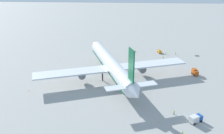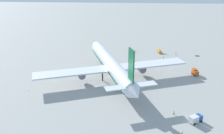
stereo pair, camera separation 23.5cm
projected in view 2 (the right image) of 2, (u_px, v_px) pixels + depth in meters
The scene contains 15 objects.
ground_plane at pixel (111, 77), 137.76m from camera, with size 600.00×600.00×0.00m, color #9E9E99.
airliner at pixel (112, 65), 133.97m from camera, with size 74.83×78.44×24.88m.
service_truck_1 at pixel (195, 72), 139.84m from camera, with size 5.00×3.24×3.24m.
service_truck_2 at pixel (195, 119), 97.21m from camera, with size 5.03×5.81×2.92m.
service_van at pixel (160, 51), 175.89m from camera, with size 4.94×2.75×1.97m.
baggage_cart_0 at pixel (197, 56), 169.92m from camera, with size 1.91×2.93×0.40m.
ground_worker_0 at pixel (136, 51), 177.59m from camera, with size 0.56×0.56×1.62m.
ground_worker_1 at pixel (182, 133), 89.74m from camera, with size 0.47×0.47×1.78m.
ground_worker_2 at pixel (174, 112), 102.68m from camera, with size 0.56×0.56×1.72m.
ground_worker_3 at pixel (176, 53), 172.56m from camera, with size 0.42×0.42×1.74m.
ground_worker_4 at pixel (163, 57), 164.84m from camera, with size 0.56×0.56×1.69m.
ground_worker_5 at pixel (166, 53), 172.31m from camera, with size 0.54×0.54×1.69m.
traffic_cone_0 at pixel (158, 122), 97.57m from camera, with size 0.36×0.36×0.55m, color orange.
traffic_cone_1 at pixel (59, 60), 162.58m from camera, with size 0.36×0.36×0.55m, color orange.
traffic_cone_2 at pixel (29, 90), 122.54m from camera, with size 0.36×0.36×0.55m, color orange.
Camera 2 is at (-125.85, -8.99, 55.57)m, focal length 41.06 mm.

